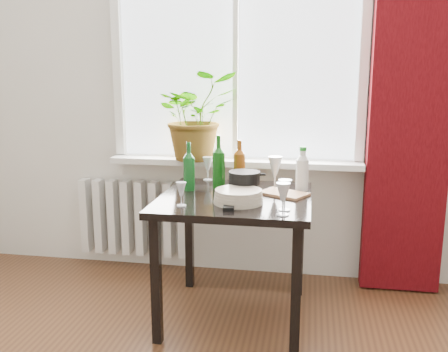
% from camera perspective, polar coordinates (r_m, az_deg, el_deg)
% --- Properties ---
extents(window, '(1.72, 0.08, 1.62)m').
position_cam_1_polar(window, '(3.43, 1.42, 14.66)').
color(window, white).
rests_on(window, ground).
extents(windowsill, '(1.72, 0.20, 0.04)m').
position_cam_1_polar(windowsill, '(3.41, 1.18, 1.61)').
color(windowsill, silver).
rests_on(windowsill, ground).
extents(curtain, '(0.50, 0.12, 2.56)m').
position_cam_1_polar(curtain, '(3.35, 20.67, 8.77)').
color(curtain, '#390508').
rests_on(curtain, ground).
extents(radiator, '(0.80, 0.10, 0.55)m').
position_cam_1_polar(radiator, '(3.73, -10.28, -4.71)').
color(radiator, silver).
rests_on(radiator, ground).
extents(table, '(0.85, 0.85, 0.74)m').
position_cam_1_polar(table, '(2.86, 1.31, -4.07)').
color(table, black).
rests_on(table, ground).
extents(potted_plant, '(0.69, 0.66, 0.59)m').
position_cam_1_polar(potted_plant, '(3.36, -3.17, 6.86)').
color(potted_plant, '#237820').
rests_on(potted_plant, windowsill).
extents(wine_bottle_left, '(0.08, 0.08, 0.29)m').
position_cam_1_polar(wine_bottle_left, '(2.95, -4.02, 1.12)').
color(wine_bottle_left, '#0E4A17').
rests_on(wine_bottle_left, table).
extents(wine_bottle_right, '(0.10, 0.10, 0.33)m').
position_cam_1_polar(wine_bottle_right, '(3.00, -0.60, 1.67)').
color(wine_bottle_right, '#0D470E').
rests_on(wine_bottle_right, table).
extents(bottle_amber, '(0.09, 0.09, 0.29)m').
position_cam_1_polar(bottle_amber, '(3.05, 1.78, 1.54)').
color(bottle_amber, brown).
rests_on(bottle_amber, table).
extents(cleaning_bottle, '(0.09, 0.09, 0.26)m').
position_cam_1_polar(cleaning_bottle, '(2.98, 8.94, 0.81)').
color(cleaning_bottle, silver).
rests_on(cleaning_bottle, table).
extents(wineglass_front_right, '(0.07, 0.07, 0.16)m').
position_cam_1_polar(wineglass_front_right, '(2.55, 6.96, -2.15)').
color(wineglass_front_right, '#B5BDC3').
rests_on(wineglass_front_right, table).
extents(wineglass_far_right, '(0.09, 0.09, 0.17)m').
position_cam_1_polar(wineglass_far_right, '(2.46, 6.75, -2.59)').
color(wineglass_far_right, silver).
rests_on(wineglass_far_right, table).
extents(wineglass_back_center, '(0.11, 0.11, 0.21)m').
position_cam_1_polar(wineglass_back_center, '(2.99, 5.84, 0.41)').
color(wineglass_back_center, silver).
rests_on(wineglass_back_center, table).
extents(wineglass_back_left, '(0.07, 0.07, 0.16)m').
position_cam_1_polar(wineglass_back_left, '(3.22, -1.88, 0.86)').
color(wineglass_back_left, silver).
rests_on(wineglass_back_left, table).
extents(wineglass_front_left, '(0.07, 0.07, 0.13)m').
position_cam_1_polar(wineglass_front_left, '(2.62, -4.91, -2.06)').
color(wineglass_front_left, silver).
rests_on(wineglass_front_left, table).
extents(plate_stack, '(0.28, 0.28, 0.07)m').
position_cam_1_polar(plate_stack, '(2.68, 1.66, -2.35)').
color(plate_stack, '#BFB49E').
rests_on(plate_stack, table).
extents(fondue_pot, '(0.23, 0.21, 0.14)m').
position_cam_1_polar(fondue_pot, '(2.84, 2.34, -0.85)').
color(fondue_pot, black).
rests_on(fondue_pot, table).
extents(tv_remote, '(0.08, 0.19, 0.02)m').
position_cam_1_polar(tv_remote, '(2.61, 0.61, -3.32)').
color(tv_remote, black).
rests_on(tv_remote, table).
extents(cutting_board, '(0.31, 0.27, 0.01)m').
position_cam_1_polar(cutting_board, '(2.88, 6.86, -1.99)').
color(cutting_board, '#AA754C').
rests_on(cutting_board, table).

